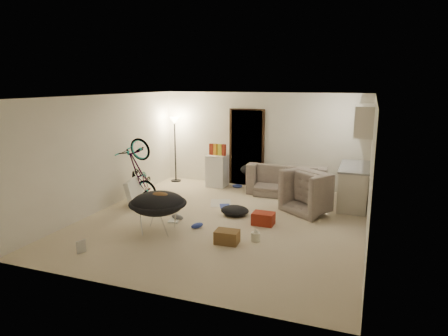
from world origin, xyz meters
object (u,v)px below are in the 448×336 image
(drink_case_a, at_px, (227,237))
(armchair, at_px, (317,196))
(kitchen_counter, at_px, (354,187))
(mini_fridge, at_px, (217,171))
(bicycle, at_px, (140,185))
(floor_lamp, at_px, (175,135))
(drink_case_b, at_px, (263,219))
(saucer_chair, at_px, (158,208))
(tv_box, at_px, (135,191))
(sofa, at_px, (287,183))
(juicer, at_px, (255,236))

(drink_case_a, bearing_deg, armchair, 60.15)
(kitchen_counter, bearing_deg, mini_fridge, 171.14)
(bicycle, distance_m, mini_fridge, 2.29)
(bicycle, distance_m, drink_case_a, 3.24)
(floor_lamp, height_order, mini_fridge, floor_lamp)
(armchair, relative_size, drink_case_b, 2.46)
(floor_lamp, distance_m, saucer_chair, 4.00)
(mini_fridge, distance_m, tv_box, 2.47)
(floor_lamp, relative_size, sofa, 0.93)
(drink_case_b, bearing_deg, floor_lamp, 142.82)
(drink_case_b, height_order, juicer, drink_case_b)
(armchair, distance_m, juicer, 2.28)
(armchair, distance_m, saucer_chair, 3.49)
(drink_case_a, height_order, drink_case_b, drink_case_b)
(mini_fridge, xyz_separation_m, tv_box, (-1.20, -2.15, -0.13))
(kitchen_counter, relative_size, bicycle, 0.96)
(armchair, relative_size, saucer_chair, 0.96)
(bicycle, relative_size, drink_case_b, 3.70)
(kitchen_counter, xyz_separation_m, drink_case_a, (-1.96, -3.06, -0.32))
(bicycle, relative_size, juicer, 6.72)
(drink_case_b, bearing_deg, drink_case_a, -106.13)
(armchair, distance_m, tv_box, 4.11)
(kitchen_counter, relative_size, sofa, 0.77)
(sofa, distance_m, juicer, 3.25)
(tv_box, xyz_separation_m, juicer, (3.21, -1.19, -0.20))
(mini_fridge, bearing_deg, saucer_chair, -86.74)
(sofa, xyz_separation_m, juicer, (0.09, -3.24, -0.19))
(saucer_chair, relative_size, drink_case_b, 2.56)
(tv_box, bearing_deg, saucer_chair, -58.92)
(drink_case_a, relative_size, drink_case_b, 0.97)
(sofa, bearing_deg, drink_case_b, 87.80)
(juicer, bearing_deg, floor_lamp, 133.90)
(sofa, height_order, bicycle, bicycle)
(kitchen_counter, relative_size, armchair, 1.45)
(mini_fridge, bearing_deg, juicer, -58.48)
(bicycle, xyz_separation_m, drink_case_b, (3.13, -0.52, -0.29))
(floor_lamp, xyz_separation_m, drink_case_b, (3.23, -2.58, -1.19))
(mini_fridge, distance_m, juicer, 3.92)
(floor_lamp, xyz_separation_m, kitchen_counter, (4.83, -0.65, -0.87))
(floor_lamp, height_order, bicycle, floor_lamp)
(juicer, bearing_deg, sofa, 91.58)
(saucer_chair, bearing_deg, bicycle, 131.21)
(mini_fridge, distance_m, drink_case_a, 3.95)
(kitchen_counter, height_order, armchair, kitchen_counter)
(tv_box, bearing_deg, mini_fridge, 46.80)
(armchair, height_order, mini_fridge, mini_fridge)
(drink_case_b, bearing_deg, armchair, 56.63)
(armchair, xyz_separation_m, mini_fridge, (-2.80, 1.22, 0.09))
(mini_fridge, distance_m, saucer_chair, 3.52)
(floor_lamp, bearing_deg, sofa, -3.55)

